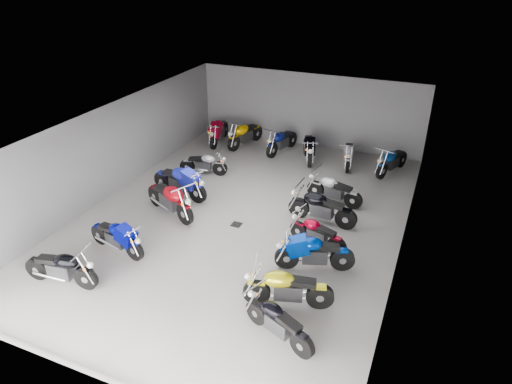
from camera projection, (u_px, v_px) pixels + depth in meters
The scene contains 23 objects.
ground at pixel (243, 217), 14.99m from camera, with size 14.00×14.00×0.00m, color #A09D98.
wall_back at pixel (308, 110), 19.94m from camera, with size 10.00×0.10×3.20m, color slate.
wall_left at pixel (112, 149), 15.96m from camera, with size 0.10×14.00×3.20m, color slate.
wall_right at pixel (408, 204), 12.52m from camera, with size 0.10×14.00×3.20m, color slate.
ceiling at pixel (241, 124), 13.48m from camera, with size 10.00×14.00×0.04m, color black.
drain_grate at pixel (236, 224), 14.58m from camera, with size 0.32×0.32×0.01m, color black.
motorcycle_left_a at pixel (61, 268), 11.75m from camera, with size 2.13×0.49×0.94m.
motorcycle_left_b at pixel (117, 237), 13.05m from camera, with size 2.08×0.58×0.92m.
motorcycle_left_d at pixel (170, 199), 14.88m from camera, with size 2.27×1.11×1.06m.
motorcycle_left_e at pixel (180, 182), 16.02m from camera, with size 2.37×0.68×1.05m.
motorcycle_left_f at pixel (204, 163), 17.68m from camera, with size 1.87×0.58×0.83m.
motorcycle_right_a at pixel (278, 322), 10.09m from camera, with size 1.89×0.90×0.88m.
motorcycle_right_b at pixel (287, 288), 11.01m from camera, with size 2.17×0.80×0.98m.
motorcycle_right_c at pixel (314, 253), 12.32m from camera, with size 2.10×0.88×0.96m.
motorcycle_right_d at pixel (317, 233), 13.32m from camera, with size 1.86×0.66×0.84m.
motorcycle_right_e at pixel (321, 208), 14.45m from camera, with size 2.28×0.48×1.00m.
motorcycle_right_f at pixel (334, 190), 15.65m from camera, with size 2.04×0.57×0.90m.
motorcycle_back_a at pixel (219, 131), 20.58m from camera, with size 0.60×2.32×1.02m.
motorcycle_back_b at pixel (245, 134), 20.27m from camera, with size 0.75×2.26×1.01m.
motorcycle_back_c at pixel (282, 141), 19.61m from camera, with size 0.67×2.17×0.96m.
motorcycle_back_d at pixel (309, 147), 18.91m from camera, with size 0.91×2.24×1.02m.
motorcycle_back_e at pixel (349, 154), 18.40m from camera, with size 0.58×2.06×0.91m.
motorcycle_back_f at pixel (392, 161), 17.76m from camera, with size 0.91×2.05×0.95m.
Camera 1 is at (5.41, -11.68, 7.73)m, focal length 32.00 mm.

